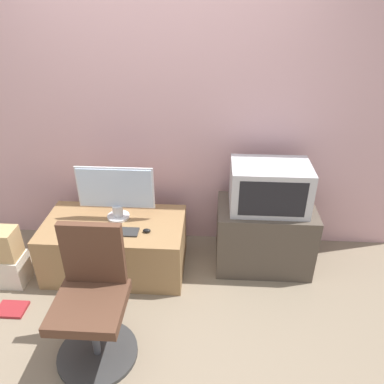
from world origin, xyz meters
name	(u,v)px	position (x,y,z in m)	size (l,w,h in m)	color
ground_plane	(140,346)	(0.00, 0.00, 0.00)	(12.00, 12.00, 0.00)	#7F705B
wall_back	(158,105)	(0.00, 1.32, 1.30)	(4.40, 0.05, 2.60)	#CC9EA3
desk	(116,246)	(-0.34, 0.80, 0.23)	(1.15, 0.63, 0.46)	#937047
side_stand	(264,236)	(0.92, 0.94, 0.29)	(0.80, 0.49, 0.58)	#4C4238
main_monitor	(116,192)	(-0.31, 0.89, 0.71)	(0.62, 0.19, 0.46)	silver
keyboard	(117,232)	(-0.28, 0.68, 0.47)	(0.34, 0.12, 0.01)	#2D2D2D
mouse	(147,231)	(-0.04, 0.69, 0.48)	(0.06, 0.04, 0.03)	black
crt_tv	(270,187)	(0.92, 0.94, 0.77)	(0.62, 0.41, 0.38)	#B7B7BC
office_chair	(93,306)	(-0.27, -0.03, 0.40)	(0.53, 0.53, 0.93)	#333333
cardboard_box_lower	(9,269)	(-1.18, 0.57, 0.13)	(0.28, 0.21, 0.26)	beige
cardboard_box_upper	(1,244)	(-1.18, 0.57, 0.39)	(0.26, 0.18, 0.26)	tan
book	(12,309)	(-1.03, 0.26, 0.01)	(0.22, 0.16, 0.02)	maroon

